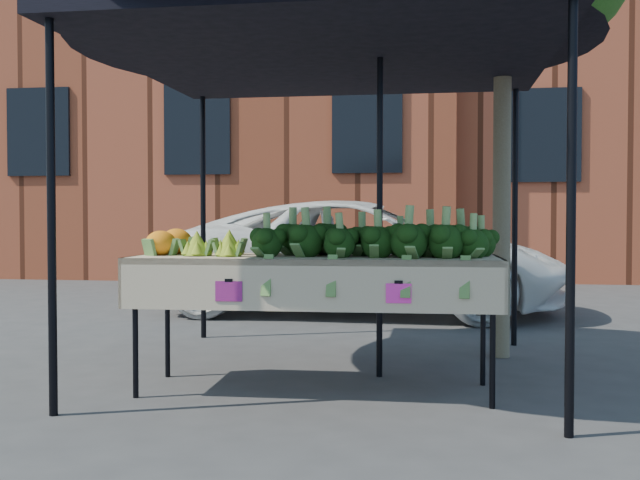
# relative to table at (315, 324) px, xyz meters

# --- Properties ---
(ground) EXTENTS (90.00, 90.00, 0.00)m
(ground) POSITION_rel_table_xyz_m (0.11, 0.05, -0.45)
(ground) COLOR #303033
(table) EXTENTS (2.42, 0.87, 0.90)m
(table) POSITION_rel_table_xyz_m (0.00, 0.00, 0.00)
(table) COLOR #BEAD93
(table) RESTS_ON ground
(canopy) EXTENTS (3.16, 3.16, 2.74)m
(canopy) POSITION_rel_table_xyz_m (0.03, 0.61, 0.92)
(canopy) COLOR black
(canopy) RESTS_ON ground
(broccoli_heap) EXTENTS (1.62, 0.59, 0.28)m
(broccoli_heap) POSITION_rel_table_xyz_m (0.39, 0.03, 0.59)
(broccoli_heap) COLOR black
(broccoli_heap) RESTS_ON table
(romanesco_cluster) EXTENTS (0.45, 0.49, 0.22)m
(romanesco_cluster) POSITION_rel_table_xyz_m (-0.67, -0.01, 0.56)
(romanesco_cluster) COLOR #95AD27
(romanesco_cluster) RESTS_ON table
(cauliflower_pair) EXTENTS (0.25, 0.45, 0.20)m
(cauliflower_pair) POSITION_rel_table_xyz_m (-1.04, 0.07, 0.55)
(cauliflower_pair) COLOR orange
(cauliflower_pair) RESTS_ON table
(vehicle) EXTENTS (1.45, 2.30, 4.87)m
(vehicle) POSITION_rel_table_xyz_m (-0.08, 4.23, 1.98)
(vehicle) COLOR white
(vehicle) RESTS_ON ground
(street_tree) EXTENTS (2.12, 2.12, 4.18)m
(street_tree) POSITION_rel_table_xyz_m (1.32, 1.46, 1.64)
(street_tree) COLOR #1E4C14
(street_tree) RESTS_ON ground
(building_left) EXTENTS (12.00, 8.00, 9.00)m
(building_left) POSITION_rel_table_xyz_m (-4.89, 12.05, 4.05)
(building_left) COLOR brown
(building_left) RESTS_ON ground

